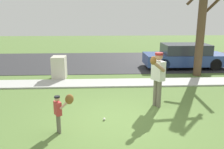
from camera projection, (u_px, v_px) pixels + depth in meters
name	position (u px, v px, depth m)	size (l,w,h in m)	color
ground_plane	(113.00, 84.00, 10.30)	(48.00, 48.00, 0.00)	#567538
sidewalk_strip	(112.00, 83.00, 10.39)	(36.00, 1.20, 0.06)	#B2B2AD
road_surface	(109.00, 61.00, 15.23)	(36.00, 6.80, 0.02)	#2D2D30
person_adult	(158.00, 74.00, 7.55)	(0.62, 0.86, 1.78)	#6B6656
person_child	(61.00, 108.00, 5.93)	(0.55, 0.31, 1.03)	#6B6656
baseball	(104.00, 119.00, 6.78)	(0.07, 0.07, 0.07)	white
utility_cabinet	(59.00, 68.00, 11.08)	(0.62, 0.76, 1.05)	beige
street_tree_near	(202.00, 18.00, 11.09)	(1.85, 1.88, 5.17)	brown
parked_wagon_blue	(185.00, 56.00, 13.32)	(4.50, 1.80, 1.33)	#2D478C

